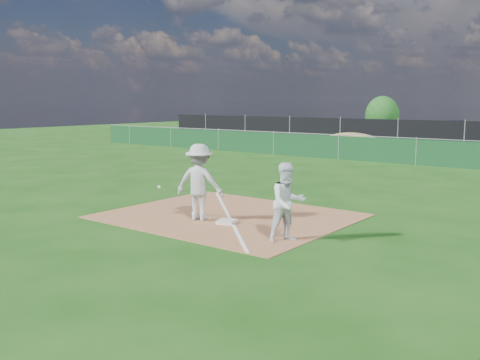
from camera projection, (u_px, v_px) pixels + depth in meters
name	position (u px, v px, depth m)	size (l,w,h in m)	color
ground	(371.00, 177.00, 21.06)	(90.00, 90.00, 0.00)	#15440E
infield_dirt	(228.00, 216.00, 14.00)	(6.00, 5.00, 0.02)	brown
foul_line	(228.00, 215.00, 14.00)	(0.08, 7.00, 0.01)	white
green_fence	(416.00, 152.00, 24.90)	(44.00, 0.05, 1.20)	#0F391B
dirt_mound	(351.00, 143.00, 30.65)	(3.38, 2.60, 1.17)	olive
black_fence	(464.00, 137.00, 31.13)	(46.00, 0.04, 1.80)	black
first_base	(227.00, 222.00, 13.11)	(0.41, 0.41, 0.09)	silver
play_at_first	(199.00, 182.00, 13.36)	(2.02, 1.07, 1.93)	silver
runner	(287.00, 203.00, 11.37)	(0.83, 0.65, 1.72)	white
car_left	(395.00, 132.00, 38.63)	(1.67, 4.14, 1.41)	#B4B7BD
car_mid	(466.00, 133.00, 35.30)	(1.74, 4.99, 1.64)	black
tree_left	(382.00, 115.00, 44.74)	(2.82, 2.82, 3.34)	#382316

